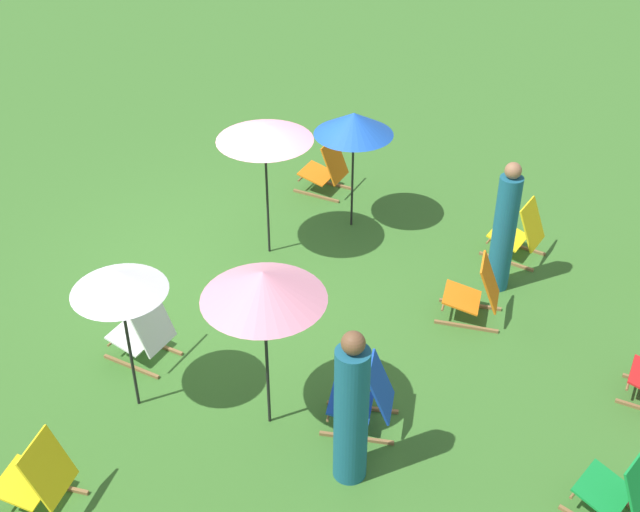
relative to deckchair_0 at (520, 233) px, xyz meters
The scene contains 14 objects.
ground_plane 3.71m from the deckchair_0, 59.25° to the right, with size 40.00×40.00×0.00m, color #386B28.
deckchair_0 is the anchor object (origin of this frame).
deckchair_1 3.77m from the deckchair_0, ahead, with size 0.68×0.87×0.83m.
deckchair_3 6.62m from the deckchair_0, 23.42° to the right, with size 0.64×0.85×0.83m.
deckchair_5 4.26m from the deckchair_0, 28.83° to the left, with size 0.64×0.85×0.83m.
deckchair_9 1.53m from the deckchair_0, ahead, with size 0.64×0.85×0.83m.
deckchair_10 3.09m from the deckchair_0, 96.29° to the right, with size 0.50×0.77×0.83m.
deckchair_11 5.03m from the deckchair_0, 37.78° to the right, with size 0.48×0.76×0.83m.
umbrella_0 4.58m from the deckchair_0, 17.96° to the right, with size 1.20×1.20×1.89m.
umbrella_1 5.48m from the deckchair_0, 30.50° to the right, with size 0.95×0.95×1.72m.
umbrella_2 2.62m from the deckchair_0, 81.92° to the right, with size 1.07×1.07×1.72m.
umbrella_3 3.60m from the deckchair_0, 63.93° to the right, with size 1.22×1.22×1.88m.
person_0 0.91m from the deckchair_0, ahead, with size 0.29×0.29×1.76m.
person_1 4.42m from the deckchair_0, ahead, with size 0.45×0.45×1.74m.
Camera 1 is at (7.37, 5.15, 6.20)m, focal length 46.05 mm.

